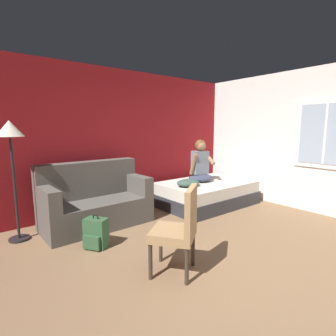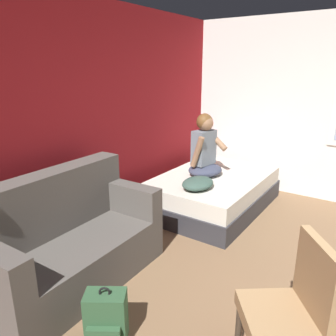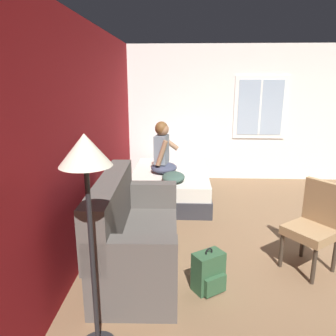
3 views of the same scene
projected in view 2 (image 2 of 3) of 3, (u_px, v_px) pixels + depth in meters
The scene contains 8 objects.
wall_back_accent at pixel (58, 126), 3.51m from camera, with size 11.02×0.16×2.70m, color maroon.
bed at pixel (213, 192), 4.72m from camera, with size 1.96×1.33×0.48m.
couch at pixel (69, 243), 3.05m from camera, with size 1.72×0.87×1.04m.
side_chair at pixel (292, 308), 2.03m from camera, with size 0.64×0.64×0.98m.
person_seated at pixel (205, 151), 4.57m from camera, with size 0.59×0.52×0.88m.
backpack at pixel (106, 319), 2.40m from camera, with size 0.34×0.35×0.46m.
throw_pillow at pixel (198, 183), 4.14m from camera, with size 0.48×0.36×0.14m, color #385147.
cell_phone at pixel (232, 171), 4.84m from camera, with size 0.07×0.14×0.01m, color #B7B7BC.
Camera 2 is at (-2.19, 0.17, 1.96)m, focal length 35.00 mm.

